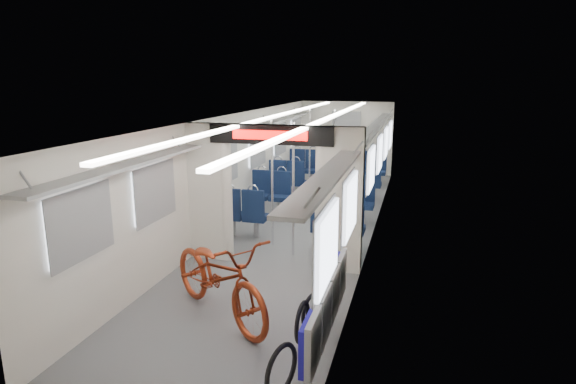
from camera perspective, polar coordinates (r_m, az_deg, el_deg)
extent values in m
plane|color=#515456|center=(9.92, 1.59, -4.30)|extent=(12.00, 12.00, 0.00)
cube|color=silver|center=(10.06, -6.43, 2.64)|extent=(0.02, 12.00, 2.30)
cube|color=silver|center=(9.41, 10.25, 1.76)|extent=(0.02, 12.00, 2.30)
cube|color=silver|center=(15.46, 6.90, 6.35)|extent=(2.90, 0.02, 2.30)
cube|color=silver|center=(4.30, -18.02, -12.88)|extent=(2.90, 0.02, 2.30)
cube|color=silver|center=(9.48, 1.68, 9.08)|extent=(2.90, 12.00, 0.02)
cube|color=white|center=(9.62, -1.55, 8.96)|extent=(0.12, 11.40, 0.04)
cube|color=white|center=(9.37, 4.99, 8.80)|extent=(0.12, 11.40, 0.04)
cube|color=silver|center=(8.17, -9.40, -1.03)|extent=(0.65, 0.18, 2.00)
cube|color=silver|center=(7.54, 6.37, -2.15)|extent=(0.65, 0.18, 2.00)
cube|color=silver|center=(7.57, -1.90, 6.86)|extent=(2.90, 0.18, 0.30)
cylinder|color=silver|center=(8.05, -7.29, -1.19)|extent=(0.20, 0.20, 2.00)
cylinder|color=silver|center=(7.60, 3.95, -1.99)|extent=(0.20, 0.20, 2.00)
cube|color=black|center=(7.47, -2.15, 6.77)|extent=(2.00, 0.03, 0.30)
cube|color=#FF0C07|center=(7.44, -2.21, 6.75)|extent=(1.20, 0.02, 0.14)
cube|color=silver|center=(5.92, -23.48, -3.52)|extent=(0.04, 1.00, 0.75)
cube|color=silver|center=(4.74, 4.73, -6.47)|extent=(0.04, 1.00, 0.75)
cube|color=silver|center=(7.18, -15.62, -0.06)|extent=(0.04, 1.00, 0.75)
cube|color=silver|center=(6.25, 7.42, -1.63)|extent=(0.04, 1.00, 0.75)
cube|color=silver|center=(9.55, -7.40, 3.56)|extent=(0.04, 1.00, 0.75)
cube|color=silver|center=(8.87, 9.84, 2.73)|extent=(0.04, 1.00, 0.75)
cube|color=silver|center=(11.31, -3.72, 5.16)|extent=(0.04, 1.00, 0.75)
cube|color=silver|center=(10.74, 10.83, 4.51)|extent=(0.04, 1.00, 0.75)
cube|color=silver|center=(13.11, -1.02, 6.30)|extent=(0.04, 1.00, 0.75)
cube|color=silver|center=(12.62, 11.53, 5.77)|extent=(0.04, 1.00, 0.75)
cube|color=silver|center=(14.83, 0.93, 7.12)|extent=(0.04, 1.00, 0.75)
cube|color=silver|center=(14.40, 12.02, 6.65)|extent=(0.04, 1.00, 0.75)
cube|color=gray|center=(6.34, -18.42, 3.09)|extent=(0.30, 3.60, 0.04)
cube|color=gray|center=(5.38, 4.83, 2.00)|extent=(0.30, 3.60, 0.04)
cube|color=gray|center=(11.77, -2.11, 8.19)|extent=(0.30, 7.60, 0.04)
cube|color=gray|center=(11.28, 10.43, 7.76)|extent=(0.30, 7.60, 0.04)
cube|color=gray|center=(15.42, 6.85, 5.77)|extent=(0.90, 0.05, 2.00)
imported|color=maroon|center=(6.23, -8.14, -9.83)|extent=(2.17, 1.89, 1.13)
cube|color=gray|center=(4.71, 3.02, -17.60)|extent=(0.06, 0.51, 0.57)
cube|color=#170F8F|center=(4.73, 2.27, -17.51)|extent=(0.06, 0.46, 0.48)
cube|color=gray|center=(5.19, 4.35, -14.56)|extent=(0.06, 0.51, 0.57)
cube|color=#170F8F|center=(5.20, 3.68, -14.49)|extent=(0.06, 0.46, 0.48)
cube|color=gray|center=(5.67, 5.43, -12.02)|extent=(0.06, 0.51, 0.57)
cube|color=#170F8F|center=(5.68, 4.82, -11.96)|extent=(0.06, 0.46, 0.48)
cube|color=gray|center=(6.17, 6.32, -9.89)|extent=(0.06, 0.51, 0.57)
cube|color=#170F8F|center=(6.17, 5.76, -9.84)|extent=(0.06, 0.46, 0.48)
torus|color=black|center=(4.95, -0.78, -20.56)|extent=(0.21, 0.53, 0.54)
torus|color=black|center=(5.77, 1.72, -15.38)|extent=(0.08, 0.51, 0.51)
torus|color=black|center=(6.07, 2.77, -14.12)|extent=(0.18, 0.45, 0.46)
cube|color=#0C1835|center=(9.25, -3.80, -3.04)|extent=(0.43, 0.40, 0.10)
cylinder|color=gray|center=(9.32, -3.78, -4.37)|extent=(0.10, 0.10, 0.35)
cube|color=#0C1835|center=(9.02, -4.16, -1.41)|extent=(0.43, 0.08, 0.53)
torus|color=silver|center=(8.95, -4.19, 0.22)|extent=(0.22, 0.03, 0.22)
cube|color=#0C1835|center=(10.75, -0.99, -0.69)|extent=(0.43, 0.40, 0.10)
cylinder|color=gray|center=(10.80, -0.99, -1.85)|extent=(0.10, 0.10, 0.35)
cube|color=#0C1835|center=(10.83, -0.76, 1.12)|extent=(0.43, 0.08, 0.53)
torus|color=silver|center=(10.77, -0.77, 2.49)|extent=(0.22, 0.03, 0.22)
cube|color=#0C1835|center=(9.41, -6.51, -2.82)|extent=(0.43, 0.40, 0.10)
cylinder|color=gray|center=(9.47, -6.48, -4.12)|extent=(0.10, 0.10, 0.35)
cube|color=#0C1835|center=(9.18, -6.93, -1.21)|extent=(0.43, 0.08, 0.53)
torus|color=silver|center=(9.12, -6.98, 0.39)|extent=(0.22, 0.03, 0.22)
cube|color=#0C1835|center=(10.88, -3.37, -0.53)|extent=(0.43, 0.40, 0.10)
cylinder|color=gray|center=(10.94, -3.36, -1.67)|extent=(0.10, 0.10, 0.35)
cube|color=#0C1835|center=(10.96, -3.13, 1.25)|extent=(0.43, 0.08, 0.53)
torus|color=silver|center=(10.91, -3.14, 2.61)|extent=(0.22, 0.03, 0.22)
cube|color=#0C1835|center=(8.65, 4.44, -4.21)|extent=(0.46, 0.43, 0.10)
cylinder|color=gray|center=(8.73, 4.41, -5.62)|extent=(0.10, 0.10, 0.35)
cube|color=#0C1835|center=(8.40, 4.26, -2.41)|extent=(0.46, 0.08, 0.56)
torus|color=silver|center=(8.33, 4.29, -0.55)|extent=(0.23, 0.03, 0.23)
cube|color=#0C1835|center=(10.29, 6.25, -1.39)|extent=(0.46, 0.43, 0.10)
cylinder|color=gray|center=(10.35, 6.22, -2.60)|extent=(0.10, 0.10, 0.35)
cube|color=#0C1835|center=(10.38, 6.45, 0.60)|extent=(0.46, 0.08, 0.56)
torus|color=silver|center=(10.32, 6.49, 2.11)|extent=(0.23, 0.03, 0.23)
cube|color=#0C1835|center=(8.59, 7.53, -4.43)|extent=(0.46, 0.43, 0.10)
cylinder|color=gray|center=(8.66, 7.49, -5.85)|extent=(0.10, 0.10, 0.35)
cube|color=#0C1835|center=(8.33, 7.44, -2.62)|extent=(0.46, 0.08, 0.56)
torus|color=silver|center=(8.25, 7.50, -0.76)|extent=(0.23, 0.03, 0.23)
cube|color=#0C1835|center=(10.24, 8.85, -1.56)|extent=(0.46, 0.43, 0.10)
cylinder|color=gray|center=(10.30, 8.81, -2.77)|extent=(0.10, 0.10, 0.35)
cube|color=#0C1835|center=(10.32, 9.03, 0.45)|extent=(0.46, 0.08, 0.56)
torus|color=silver|center=(10.27, 9.08, 1.97)|extent=(0.23, 0.03, 0.23)
cube|color=#0C1835|center=(12.28, 1.12, 1.09)|extent=(0.45, 0.42, 0.10)
cylinder|color=gray|center=(12.33, 1.12, 0.07)|extent=(0.10, 0.10, 0.35)
cube|color=#0C1835|center=(12.05, 0.93, 2.43)|extent=(0.45, 0.08, 0.55)
torus|color=silver|center=(12.00, 0.94, 3.70)|extent=(0.23, 0.03, 0.23)
cube|color=#0C1835|center=(13.89, 2.82, 2.51)|extent=(0.45, 0.42, 0.10)
cylinder|color=gray|center=(13.93, 2.81, 1.60)|extent=(0.10, 0.10, 0.35)
cube|color=#0C1835|center=(13.99, 2.98, 3.94)|extent=(0.45, 0.08, 0.55)
torus|color=silver|center=(13.95, 2.99, 5.04)|extent=(0.23, 0.03, 0.23)
cube|color=#0C1835|center=(12.40, -0.99, 1.21)|extent=(0.45, 0.42, 0.10)
cylinder|color=gray|center=(12.45, -0.98, 0.20)|extent=(0.10, 0.10, 0.35)
cube|color=#0C1835|center=(12.18, -1.21, 2.54)|extent=(0.45, 0.08, 0.55)
torus|color=silver|center=(12.13, -1.22, 3.80)|extent=(0.23, 0.03, 0.23)
cube|color=#0C1835|center=(13.99, 0.93, 2.61)|extent=(0.45, 0.42, 0.10)
cylinder|color=gray|center=(14.04, 0.93, 1.71)|extent=(0.10, 0.10, 0.35)
cube|color=#0C1835|center=(14.10, 1.11, 4.02)|extent=(0.45, 0.08, 0.55)
torus|color=silver|center=(14.06, 1.11, 5.12)|extent=(0.23, 0.03, 0.23)
cube|color=#0C1835|center=(12.30, 7.79, 0.99)|extent=(0.43, 0.40, 0.10)
cylinder|color=gray|center=(12.35, 7.75, -0.03)|extent=(0.10, 0.10, 0.35)
cube|color=#0C1835|center=(12.08, 7.73, 2.29)|extent=(0.43, 0.08, 0.53)
torus|color=silver|center=(12.03, 7.77, 3.53)|extent=(0.22, 0.03, 0.22)
cube|color=#0C1835|center=(13.89, 8.68, 2.38)|extent=(0.43, 0.40, 0.10)
cylinder|color=gray|center=(13.94, 8.65, 1.47)|extent=(0.10, 0.10, 0.35)
cube|color=#0C1835|center=(14.00, 8.80, 3.77)|extent=(0.43, 0.08, 0.53)
torus|color=silver|center=(13.96, 8.84, 4.84)|extent=(0.22, 0.03, 0.22)
cube|color=#0C1835|center=(12.25, 9.96, 0.86)|extent=(0.43, 0.40, 0.10)
cylinder|color=gray|center=(12.30, 9.92, -0.16)|extent=(0.10, 0.10, 0.35)
cube|color=#0C1835|center=(12.03, 9.95, 2.16)|extent=(0.43, 0.08, 0.53)
torus|color=silver|center=(11.98, 10.00, 3.41)|extent=(0.22, 0.03, 0.22)
cube|color=#0C1835|center=(13.85, 10.61, 2.27)|extent=(0.43, 0.40, 0.10)
cylinder|color=gray|center=(13.89, 10.57, 1.36)|extent=(0.10, 0.10, 0.35)
cube|color=#0C1835|center=(13.96, 10.72, 3.66)|extent=(0.43, 0.08, 0.53)
torus|color=silver|center=(13.91, 10.77, 4.74)|extent=(0.22, 0.03, 0.22)
cylinder|color=silver|center=(8.63, -1.88, 0.93)|extent=(0.04, 0.04, 2.30)
cylinder|color=silver|center=(8.12, 0.63, 0.14)|extent=(0.04, 0.04, 2.30)
cylinder|color=silver|center=(11.61, 2.58, 4.13)|extent=(0.04, 0.04, 2.30)
cylinder|color=silver|center=(11.40, 5.41, 3.92)|extent=(0.04, 0.04, 2.30)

